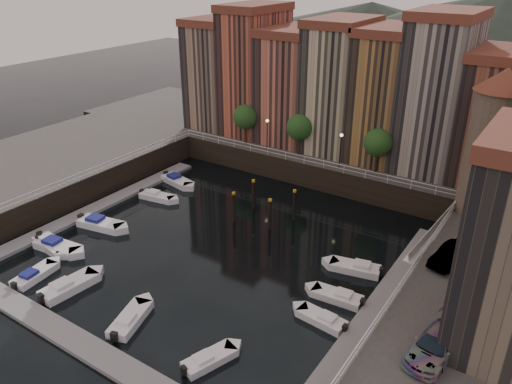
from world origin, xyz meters
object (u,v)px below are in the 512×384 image
Objects in this scene: boat_left_1 at (51,244)px; boat_left_2 at (100,224)px; corner_tower at (493,141)px; boat_left_0 at (57,246)px; car_c at (435,346)px; gangway at (433,232)px; car_a at (484,230)px; car_b at (451,256)px; mooring_pilings at (263,206)px.

boat_left_1 is 5.38m from boat_left_2.
boat_left_0 is (-32.50, -24.24, -9.80)m from corner_tower.
car_c is at bearing -85.03° from corner_tower.
car_a is (4.26, -0.42, 1.80)m from gangway.
corner_tower is at bearing 112.81° from car_a.
car_b is (-1.32, -6.01, 0.04)m from car_a.
mooring_pilings reaches higher than boat_left_1.
boat_left_0 is at bearing -146.31° from gangway.
corner_tower reaches higher than boat_left_0.
boat_left_2 is 33.79m from car_b.
boat_left_0 is 1.23× the size of car_a.
car_a is at bearing 37.31° from boat_left_1.
boat_left_0 is 1.12× the size of car_b.
gangway is 1.69× the size of boat_left_1.
corner_tower is at bearing 105.11° from car_b.
mooring_pilings is at bearing -157.01° from corner_tower.
car_c is at bearing -2.61° from boat_left_0.
gangway is 18.17m from car_c.
car_b reaches higher than gangway.
mooring_pilings is 0.98× the size of car_c.
corner_tower reaches higher than boat_left_1.
mooring_pilings reaches higher than boat_left_2.
car_b is at bearing -89.75° from corner_tower.
boat_left_0 is 5.28m from boat_left_2.
gangway is 7.30m from car_b.
boat_left_2 reaches higher than boat_left_0.
car_c reaches higher than car_b.
boat_left_2 is at bearing -154.04° from gangway.
boat_left_0 is at bearing -142.90° from car_b.
gangway is 1.80× the size of car_b.
boat_left_2 is at bearing -151.31° from car_b.
car_a reaches higher than boat_left_2.
boat_left_0 is (-29.60, -19.74, -1.52)m from gangway.
car_b is at bearing -65.35° from gangway.
car_b is 11.16m from car_c.
car_c is (34.50, -2.96, 3.39)m from boat_left_2.
car_b is 0.84× the size of car_c.
boat_left_2 is (-32.60, -18.96, -9.79)m from corner_tower.
boat_left_1 is at bearing -107.81° from boat_left_2.
gangway reaches higher than boat_left_1.
boat_left_2 is 0.98× the size of car_c.
gangway is at bearing 12.81° from mooring_pilings.
boat_left_1 is at bearing -167.64° from car_c.
car_c reaches higher than mooring_pilings.
corner_tower is 38.96m from boat_left_2.
gangway is at bearing 129.51° from car_b.
mooring_pilings is 21.24m from car_a.
boat_left_2 is at bearing -176.42° from car_c.
corner_tower reaches higher than boat_left_2.
car_b is (2.95, -6.42, 1.84)m from gangway.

